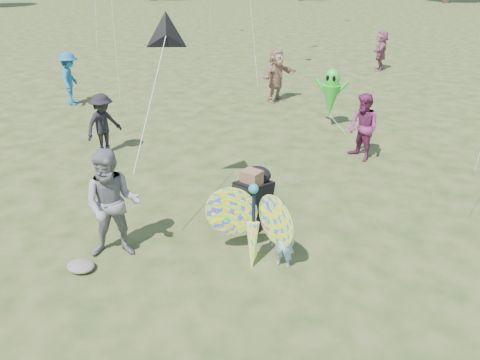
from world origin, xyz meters
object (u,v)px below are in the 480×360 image
at_px(crowd_b, 103,124).
at_px(jogging_stroller, 253,192).
at_px(crowd_e, 363,127).
at_px(butterfly_kite, 253,226).
at_px(crowd_i, 70,79).
at_px(crowd_j, 381,50).
at_px(adult_man, 113,205).
at_px(child_girl, 284,241).
at_px(alien_kite, 331,95).
at_px(crowd_d, 276,75).

bearing_deg(crowd_b, jogging_stroller, -95.71).
xyz_separation_m(crowd_e, butterfly_kite, (-0.86, -5.13, -0.15)).
bearing_deg(crowd_i, crowd_j, -72.46).
relative_size(adult_man, jogging_stroller, 1.72).
bearing_deg(crowd_i, child_girl, -152.46).
relative_size(crowd_e, crowd_j, 0.95).
bearing_deg(crowd_j, crowd_b, -24.16).
relative_size(crowd_b, crowd_e, 0.95).
bearing_deg(crowd_b, adult_man, -125.99).
height_order(child_girl, crowd_b, crowd_b).
height_order(crowd_i, alien_kite, crowd_i).
bearing_deg(adult_man, jogging_stroller, 21.00).
height_order(crowd_j, alien_kite, crowd_j).
xyz_separation_m(child_girl, crowd_i, (-9.60, 6.10, 0.41)).
relative_size(crowd_j, alien_kite, 1.00).
height_order(crowd_e, alien_kite, alien_kite).
distance_m(adult_man, crowd_e, 6.59).
height_order(child_girl, jogging_stroller, jogging_stroller).
distance_m(crowd_b, butterfly_kite, 5.99).
distance_m(adult_man, crowd_d, 10.00).
relative_size(crowd_d, crowd_j, 1.04).
bearing_deg(child_girl, alien_kite, -83.30).
relative_size(crowd_e, jogging_stroller, 1.49).
bearing_deg(butterfly_kite, adult_man, -161.77).
bearing_deg(crowd_e, crowd_d, 170.76).
distance_m(child_girl, adult_man, 2.83).
bearing_deg(crowd_j, child_girl, -0.36).
xyz_separation_m(crowd_b, crowd_i, (-3.87, 3.23, 0.10)).
distance_m(crowd_e, crowd_i, 10.00).
bearing_deg(crowd_i, jogging_stroller, -149.83).
xyz_separation_m(crowd_e, jogging_stroller, (-1.33, -3.91, -0.21)).
distance_m(child_girl, butterfly_kite, 0.55).
bearing_deg(butterfly_kite, crowd_b, 150.68).
bearing_deg(child_girl, crowd_d, -71.08).
height_order(crowd_d, jogging_stroller, crowd_d).
distance_m(adult_man, crowd_i, 9.75).
bearing_deg(child_girl, butterfly_kite, 5.38).
relative_size(crowd_b, butterfly_kite, 0.90).
height_order(crowd_b, alien_kite, alien_kite).
height_order(child_girl, alien_kite, alien_kite).
distance_m(crowd_e, crowd_j, 10.80).
distance_m(crowd_b, crowd_e, 6.47).
height_order(adult_man, crowd_i, adult_man).
xyz_separation_m(crowd_b, jogging_stroller, (4.75, -1.71, -0.17)).
bearing_deg(crowd_e, crowd_j, 134.78).
distance_m(crowd_i, alien_kite, 8.71).
xyz_separation_m(crowd_b, crowd_j, (5.02, 12.94, 0.08)).
bearing_deg(crowd_e, alien_kite, 160.90).
xyz_separation_m(child_girl, jogging_stroller, (-0.99, 1.17, 0.14)).
bearing_deg(child_girl, jogging_stroller, -50.67).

